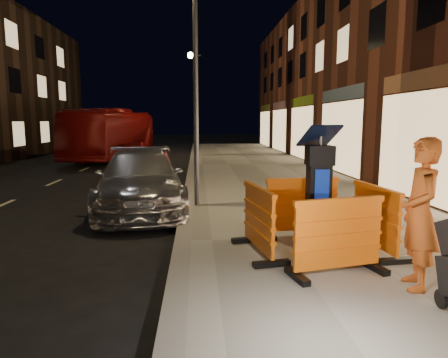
{
  "coord_description": "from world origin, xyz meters",
  "views": [
    {
      "loc": [
        0.28,
        -6.86,
        2.26
      ],
      "look_at": [
        0.8,
        1.0,
        1.1
      ],
      "focal_mm": 32.0,
      "sensor_mm": 36.0,
      "label": 1
    }
  ],
  "objects": [
    {
      "name": "parking_kiosk",
      "position": [
        2.18,
        -0.76,
        1.11
      ],
      "size": [
        0.68,
        0.68,
        1.92
      ],
      "primitive_type": "cube",
      "rotation": [
        0.0,
        0.0,
        0.14
      ],
      "color": "black",
      "rests_on": "sidewalk"
    },
    {
      "name": "car_silver",
      "position": [
        -1.2,
        3.35,
        0.0
      ],
      "size": [
        2.76,
        5.4,
        1.5
      ],
      "primitive_type": "imported",
      "rotation": [
        0.0,
        0.0,
        0.13
      ],
      "color": "#B3B3B7",
      "rests_on": "ground"
    },
    {
      "name": "ground_plane",
      "position": [
        0.0,
        0.0,
        0.0
      ],
      "size": [
        120.0,
        120.0,
        0.0
      ],
      "primitive_type": "plane",
      "color": "black",
      "rests_on": "ground"
    },
    {
      "name": "barrier_bldgside",
      "position": [
        3.13,
        -0.76,
        0.69
      ],
      "size": [
        0.71,
        1.43,
        1.07
      ],
      "primitive_type": "cube",
      "rotation": [
        0.0,
        0.0,
        1.67
      ],
      "color": "orange",
      "rests_on": "sidewalk"
    },
    {
      "name": "car_red",
      "position": [
        -1.38,
        5.4,
        0.0
      ],
      "size": [
        1.36,
        3.8,
        1.25
      ],
      "primitive_type": "imported",
      "rotation": [
        0.0,
        0.0,
        -0.01
      ],
      "color": "#9C0C11",
      "rests_on": "ground"
    },
    {
      "name": "sidewalk",
      "position": [
        3.0,
        0.0,
        0.07
      ],
      "size": [
        6.0,
        60.0,
        0.15
      ],
      "primitive_type": "cube",
      "color": "gray",
      "rests_on": "ground"
    },
    {
      "name": "bus_doubledecker",
      "position": [
        -4.69,
        17.37,
        0.0
      ],
      "size": [
        3.56,
        10.65,
        2.91
      ],
      "primitive_type": "imported",
      "rotation": [
        0.0,
        0.0,
        -0.11
      ],
      "color": "maroon",
      "rests_on": "ground"
    },
    {
      "name": "barrier_front",
      "position": [
        2.18,
        -1.71,
        0.69
      ],
      "size": [
        1.47,
        0.86,
        1.07
      ],
      "primitive_type": "cube",
      "rotation": [
        0.0,
        0.0,
        0.23
      ],
      "color": "orange",
      "rests_on": "sidewalk"
    },
    {
      "name": "barrier_back",
      "position": [
        2.18,
        0.19,
        0.69
      ],
      "size": [
        1.42,
        0.68,
        1.07
      ],
      "primitive_type": "cube",
      "rotation": [
        0.0,
        0.0,
        0.09
      ],
      "color": "orange",
      "rests_on": "sidewalk"
    },
    {
      "name": "barrier_kerbside",
      "position": [
        1.23,
        -0.76,
        0.69
      ],
      "size": [
        0.8,
        1.45,
        1.07
      ],
      "primitive_type": "cube",
      "rotation": [
        0.0,
        0.0,
        1.74
      ],
      "color": "orange",
      "rests_on": "sidewalk"
    },
    {
      "name": "kerb",
      "position": [
        0.0,
        0.0,
        0.07
      ],
      "size": [
        0.3,
        60.0,
        0.15
      ],
      "primitive_type": "cube",
      "color": "slate",
      "rests_on": "ground"
    },
    {
      "name": "man",
      "position": [
        3.03,
        -2.2,
        1.11
      ],
      "size": [
        0.6,
        0.78,
        1.91
      ],
      "primitive_type": "imported",
      "rotation": [
        0.0,
        0.0,
        -1.79
      ],
      "color": "#AA4817",
      "rests_on": "sidewalk"
    },
    {
      "name": "street_lamp_far",
      "position": [
        0.25,
        18.0,
        3.15
      ],
      "size": [
        0.12,
        0.12,
        6.0
      ],
      "primitive_type": "cylinder",
      "color": "#3F3F44",
      "rests_on": "sidewalk"
    },
    {
      "name": "street_lamp_mid",
      "position": [
        0.25,
        3.0,
        3.15
      ],
      "size": [
        0.12,
        0.12,
        6.0
      ],
      "primitive_type": "cylinder",
      "color": "#3F3F44",
      "rests_on": "sidewalk"
    }
  ]
}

